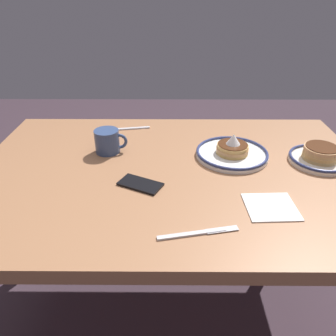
{
  "coord_description": "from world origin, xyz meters",
  "views": [
    {
      "loc": [
        0.01,
        1.02,
        1.33
      ],
      "look_at": [
        0.02,
        0.05,
        0.76
      ],
      "focal_mm": 34.69,
      "sensor_mm": 36.0,
      "label": 1
    }
  ],
  "objects_px": {
    "coffee_mug": "(108,141)",
    "fork_near": "(128,129)",
    "paper_napkin": "(271,207)",
    "plate_center_pancakes": "(320,156)",
    "butter_knife": "(198,233)",
    "cell_phone": "(140,184)",
    "plate_near_main": "(232,152)"
  },
  "relations": [
    {
      "from": "plate_near_main",
      "to": "coffee_mug",
      "type": "distance_m",
      "value": 0.49
    },
    {
      "from": "coffee_mug",
      "to": "fork_near",
      "type": "xyz_separation_m",
      "value": [
        -0.05,
        -0.22,
        -0.04
      ]
    },
    {
      "from": "plate_center_pancakes",
      "to": "paper_napkin",
      "type": "xyz_separation_m",
      "value": [
        0.25,
        0.28,
        -0.02
      ]
    },
    {
      "from": "paper_napkin",
      "to": "fork_near",
      "type": "relative_size",
      "value": 0.75
    },
    {
      "from": "paper_napkin",
      "to": "cell_phone",
      "type": "bearing_deg",
      "value": -16.46
    },
    {
      "from": "fork_near",
      "to": "paper_napkin",
      "type": "bearing_deg",
      "value": 130.46
    },
    {
      "from": "butter_knife",
      "to": "paper_napkin",
      "type": "bearing_deg",
      "value": -152.38
    },
    {
      "from": "plate_center_pancakes",
      "to": "fork_near",
      "type": "distance_m",
      "value": 0.81
    },
    {
      "from": "coffee_mug",
      "to": "fork_near",
      "type": "relative_size",
      "value": 0.64
    },
    {
      "from": "plate_near_main",
      "to": "paper_napkin",
      "type": "xyz_separation_m",
      "value": [
        -0.06,
        0.33,
        -0.02
      ]
    },
    {
      "from": "cell_phone",
      "to": "paper_napkin",
      "type": "bearing_deg",
      "value": -170.12
    },
    {
      "from": "fork_near",
      "to": "plate_center_pancakes",
      "type": "bearing_deg",
      "value": 158.19
    },
    {
      "from": "plate_center_pancakes",
      "to": "cell_phone",
      "type": "relative_size",
      "value": 1.53
    },
    {
      "from": "paper_napkin",
      "to": "butter_knife",
      "type": "bearing_deg",
      "value": 27.62
    },
    {
      "from": "plate_center_pancakes",
      "to": "fork_near",
      "type": "xyz_separation_m",
      "value": [
        0.75,
        -0.3,
        -0.02
      ]
    },
    {
      "from": "plate_center_pancakes",
      "to": "cell_phone",
      "type": "height_order",
      "value": "plate_center_pancakes"
    },
    {
      "from": "coffee_mug",
      "to": "paper_napkin",
      "type": "relative_size",
      "value": 0.85
    },
    {
      "from": "coffee_mug",
      "to": "fork_near",
      "type": "bearing_deg",
      "value": -102.59
    },
    {
      "from": "cell_phone",
      "to": "fork_near",
      "type": "relative_size",
      "value": 0.72
    },
    {
      "from": "plate_near_main",
      "to": "coffee_mug",
      "type": "xyz_separation_m",
      "value": [
        0.48,
        -0.04,
        0.03
      ]
    },
    {
      "from": "coffee_mug",
      "to": "cell_phone",
      "type": "distance_m",
      "value": 0.29
    },
    {
      "from": "plate_near_main",
      "to": "cell_phone",
      "type": "xyz_separation_m",
      "value": [
        0.34,
        0.21,
        -0.02
      ]
    },
    {
      "from": "paper_napkin",
      "to": "plate_near_main",
      "type": "bearing_deg",
      "value": -78.76
    },
    {
      "from": "plate_center_pancakes",
      "to": "paper_napkin",
      "type": "height_order",
      "value": "plate_center_pancakes"
    },
    {
      "from": "cell_phone",
      "to": "butter_knife",
      "type": "height_order",
      "value": "cell_phone"
    },
    {
      "from": "paper_napkin",
      "to": "coffee_mug",
      "type": "bearing_deg",
      "value": -33.41
    },
    {
      "from": "plate_center_pancakes",
      "to": "coffee_mug",
      "type": "distance_m",
      "value": 0.81
    },
    {
      "from": "cell_phone",
      "to": "paper_napkin",
      "type": "height_order",
      "value": "cell_phone"
    },
    {
      "from": "plate_near_main",
      "to": "butter_knife",
      "type": "bearing_deg",
      "value": 69.96
    },
    {
      "from": "cell_phone",
      "to": "butter_knife",
      "type": "xyz_separation_m",
      "value": [
        -0.18,
        0.24,
        -0.0
      ]
    },
    {
      "from": "plate_center_pancakes",
      "to": "butter_knife",
      "type": "xyz_separation_m",
      "value": [
        0.48,
        0.4,
        -0.02
      ]
    },
    {
      "from": "plate_near_main",
      "to": "butter_knife",
      "type": "height_order",
      "value": "plate_near_main"
    }
  ]
}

